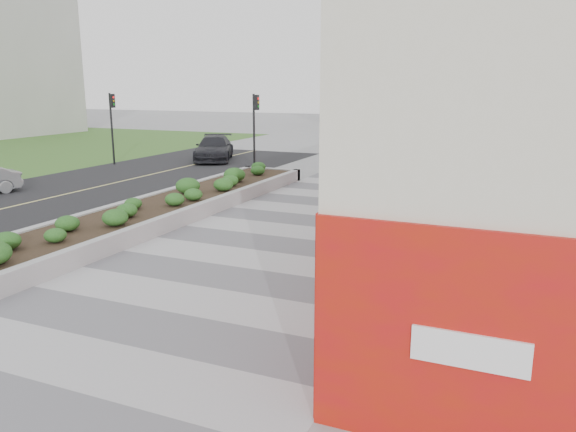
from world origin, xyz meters
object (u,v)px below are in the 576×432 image
at_px(planter, 169,204).
at_px(traffic_signal_near, 255,121).
at_px(traffic_signal_far, 112,118).
at_px(car_dark, 214,148).
at_px(skateboarder, 344,211).

distance_m(planter, traffic_signal_near, 10.90).
distance_m(traffic_signal_far, car_dark, 6.35).
relative_size(planter, car_dark, 3.42).
height_order(planter, skateboarder, skateboarder).
distance_m(planter, skateboarder, 6.63).
bearing_deg(planter, car_dark, 114.60).
relative_size(traffic_signal_near, car_dark, 0.80).
bearing_deg(traffic_signal_far, traffic_signal_near, 3.11).
bearing_deg(planter, traffic_signal_near, 99.35).
xyz_separation_m(traffic_signal_near, skateboarder, (8.35, -10.32, -2.08)).
bearing_deg(planter, traffic_signal_far, 137.54).
distance_m(traffic_signal_near, car_dark, 6.15).
bearing_deg(traffic_signal_far, car_dark, 41.26).
relative_size(planter, traffic_signal_far, 4.29).
xyz_separation_m(planter, car_dark, (-6.40, 13.97, 0.34)).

